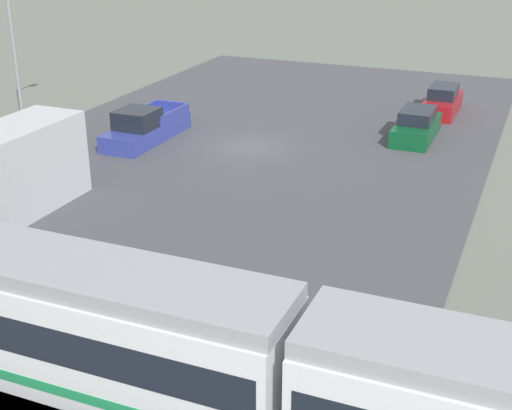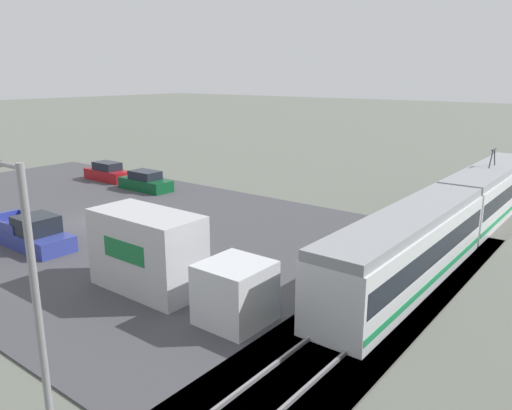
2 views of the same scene
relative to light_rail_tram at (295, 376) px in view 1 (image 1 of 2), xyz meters
name	(u,v)px [view 1 (image 1 of 2)]	position (x,y,z in m)	size (l,w,h in m)	color
ground_plane	(248,148)	(9.22, -18.91, -1.65)	(320.00, 320.00, 0.00)	#60665B
road_surface	(248,147)	(9.22, -18.91, -1.61)	(22.86, 42.21, 0.08)	#424247
light_rail_tram	(295,376)	(0.00, 0.00, 0.00)	(27.51, 2.65, 4.37)	silver
box_truck	(4,179)	(14.23, -7.32, 0.00)	(2.44, 8.56, 3.40)	silver
pickup_truck	(145,128)	(14.45, -17.85, -0.90)	(2.02, 5.86, 1.78)	navy
sedan_car_0	(417,126)	(1.81, -23.53, -0.94)	(1.84, 4.65, 1.54)	#0C4723
sedan_car_1	(443,102)	(1.37, -29.07, -0.92)	(1.71, 4.61, 1.60)	maroon
street_lamp_mid_block	(15,39)	(21.40, -17.15, 3.20)	(0.36, 1.95, 8.44)	gray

